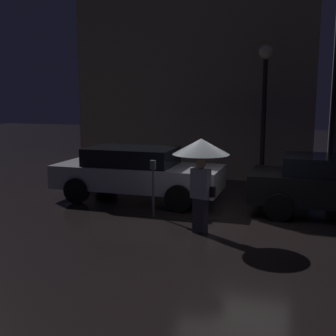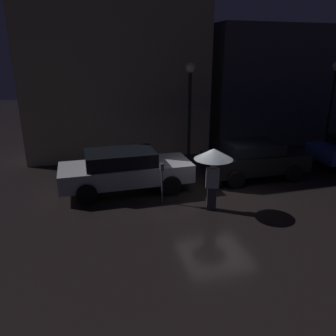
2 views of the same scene
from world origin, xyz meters
name	(u,v)px [view 1 (image 1 of 2)]	position (x,y,z in m)	size (l,w,h in m)	color
ground_plane	(238,222)	(0.00, 0.00, 0.00)	(60.00, 60.00, 0.00)	black
building_facade_left	(198,58)	(-2.58, 6.50, 4.32)	(8.55, 3.00, 8.63)	gray
parked_car_silver	(137,172)	(-3.05, 1.35, 0.79)	(4.67, 2.01, 1.47)	#B7B7BF
parked_car_black	(333,184)	(2.09, 1.28, 0.77)	(4.00, 1.98, 1.45)	black
pedestrian_with_umbrella	(201,155)	(-0.65, -1.00, 1.67)	(1.19, 1.19, 2.01)	#383842
parking_meter	(153,182)	(-2.04, -0.10, 0.84)	(0.12, 0.10, 1.37)	#4C5154
street_lamp_near	(265,89)	(0.18, 3.69, 3.11)	(0.43, 0.43, 4.40)	black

